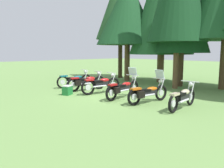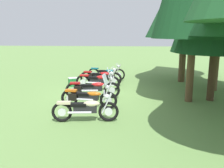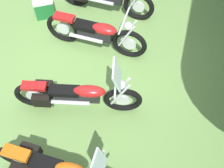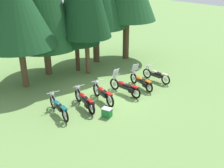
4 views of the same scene
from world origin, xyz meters
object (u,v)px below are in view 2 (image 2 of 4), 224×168
object	(u,v)px
motorcycle_2	(98,81)
motorcycle_3	(92,88)
motorcycle_1	(100,77)
motorcycle_4	(88,97)
motorcycle_0	(106,73)
motorcycle_5	(86,109)
picnic_cooler	(73,82)

from	to	relation	value
motorcycle_2	motorcycle_3	world-z (taller)	motorcycle_3
motorcycle_1	motorcycle_3	size ratio (longest dim) A/B	0.98
motorcycle_4	motorcycle_2	bearing A→B (deg)	96.75
motorcycle_0	motorcycle_4	distance (m)	5.58
motorcycle_2	motorcycle_4	xyz separation A→B (m)	(2.95, 0.01, -0.03)
motorcycle_0	motorcycle_5	world-z (taller)	motorcycle_0
motorcycle_2	picnic_cooler	distance (m)	1.72
picnic_cooler	motorcycle_0	bearing A→B (deg)	137.55
motorcycle_2	motorcycle_5	distance (m)	4.44
motorcycle_3	picnic_cooler	size ratio (longest dim) A/B	4.21
motorcycle_5	motorcycle_3	bearing A→B (deg)	88.90
motorcycle_0	motorcycle_3	distance (m)	4.21
motorcycle_1	motorcycle_5	size ratio (longest dim) A/B	1.08
motorcycle_1	motorcycle_3	distance (m)	2.79
motorcycle_0	motorcycle_4	world-z (taller)	motorcycle_4
motorcycle_3	motorcycle_4	distance (m)	1.38
motorcycle_0	motorcycle_1	bearing A→B (deg)	-93.08
motorcycle_2	motorcycle_0	bearing A→B (deg)	93.49
motorcycle_5	motorcycle_1	bearing A→B (deg)	86.47
motorcycle_3	motorcycle_5	bearing A→B (deg)	-91.88
motorcycle_5	picnic_cooler	xyz separation A→B (m)	(-5.26, -1.70, -0.21)
motorcycle_4	motorcycle_5	xyz separation A→B (m)	(1.48, 0.20, -0.00)
motorcycle_2	picnic_cooler	size ratio (longest dim) A/B	4.01
motorcycle_0	motorcycle_4	xyz separation A→B (m)	(5.58, -0.15, 0.00)
motorcycle_1	picnic_cooler	xyz separation A→B (m)	(0.38, -1.43, -0.23)
motorcycle_1	motorcycle_4	world-z (taller)	motorcycle_4
motorcycle_0	motorcycle_3	world-z (taller)	motorcycle_3
motorcycle_0	motorcycle_2	xyz separation A→B (m)	(2.63, -0.16, 0.03)
motorcycle_1	motorcycle_2	distance (m)	1.22
picnic_cooler	motorcycle_3	bearing A→B (deg)	30.95
motorcycle_0	motorcycle_5	size ratio (longest dim) A/B	1.05
motorcycle_0	motorcycle_5	bearing A→B (deg)	-84.16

